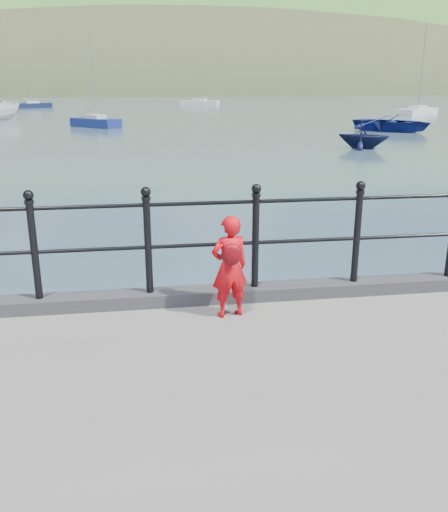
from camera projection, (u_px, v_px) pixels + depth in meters
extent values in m
plane|color=#2D4251|center=(203.00, 372.00, 6.67)|extent=(600.00, 600.00, 0.00)
cube|color=#28282B|center=(203.00, 295.00, 6.20)|extent=(60.00, 0.30, 0.15)
cylinder|color=black|center=(203.00, 245.00, 6.02)|extent=(18.00, 0.04, 0.04)
cylinder|color=black|center=(202.00, 203.00, 5.87)|extent=(18.00, 0.04, 0.04)
cylinder|color=black|center=(35.00, 252.00, 5.76)|extent=(0.08, 0.08, 1.05)
sphere|color=black|center=(28.00, 195.00, 5.57)|extent=(0.11, 0.11, 0.11)
cylinder|color=black|center=(148.00, 247.00, 5.93)|extent=(0.08, 0.08, 1.05)
sphere|color=black|center=(146.00, 192.00, 5.75)|extent=(0.11, 0.11, 0.11)
cylinder|color=black|center=(255.00, 243.00, 6.10)|extent=(0.08, 0.08, 1.05)
sphere|color=black|center=(256.00, 189.00, 5.92)|extent=(0.11, 0.11, 0.11)
cylinder|color=black|center=(357.00, 238.00, 6.27)|extent=(0.08, 0.08, 1.05)
sphere|color=black|center=(361.00, 186.00, 6.09)|extent=(0.11, 0.11, 0.11)
ellipsoid|color=#333A21|center=(197.00, 138.00, 197.91)|extent=(400.00, 100.00, 88.00)
ellipsoid|color=#387026|center=(267.00, 150.00, 263.76)|extent=(600.00, 180.00, 156.00)
cube|color=silver|center=(28.00, 85.00, 171.27)|extent=(9.00, 6.00, 6.00)
cube|color=#4C4744|center=(27.00, 72.00, 170.06)|extent=(9.50, 6.50, 2.00)
cube|color=silver|center=(102.00, 85.00, 174.56)|extent=(9.00, 6.00, 6.00)
cube|color=#4C4744|center=(102.00, 72.00, 173.35)|extent=(9.50, 6.50, 2.00)
cube|color=silver|center=(195.00, 85.00, 178.85)|extent=(9.00, 6.00, 6.00)
cube|color=#4C4744|center=(195.00, 72.00, 177.63)|extent=(9.50, 6.50, 2.00)
cube|color=silver|center=(274.00, 85.00, 182.71)|extent=(9.00, 6.00, 6.00)
cube|color=#4C4744|center=(275.00, 73.00, 181.50)|extent=(9.50, 6.50, 2.00)
imported|color=red|center=(230.00, 267.00, 5.68)|extent=(0.45, 0.35, 1.10)
ellipsoid|color=#B9060F|center=(232.00, 255.00, 5.50)|extent=(0.22, 0.11, 0.23)
imported|color=navy|center=(392.00, 123.00, 40.35)|extent=(6.93, 7.24, 1.22)
imported|color=black|center=(363.00, 135.00, 29.41)|extent=(3.59, 3.52, 1.43)
cube|color=black|center=(32.00, 106.00, 79.47)|extent=(5.60, 4.58, 0.90)
cube|color=beige|center=(32.00, 103.00, 79.31)|extent=(2.30, 2.10, 0.50)
cylinder|color=#A5A5A8|center=(29.00, 78.00, 78.25)|extent=(0.10, 0.10, 7.12)
cylinder|color=#A5A5A8|center=(31.00, 99.00, 79.15)|extent=(2.11, 1.47, 0.06)
cube|color=silver|center=(200.00, 103.00, 91.31)|extent=(6.70, 4.57, 0.90)
cube|color=beige|center=(200.00, 100.00, 91.16)|extent=(2.64, 2.21, 0.50)
cylinder|color=#A5A5A8|center=(199.00, 74.00, 89.86)|extent=(0.10, 0.10, 8.67)
cylinder|color=#A5A5A8|center=(200.00, 97.00, 90.99)|extent=(2.66, 1.32, 0.06)
cube|color=silver|center=(417.00, 113.00, 62.15)|extent=(6.71, 5.95, 0.90)
cube|color=beige|center=(418.00, 108.00, 62.00)|extent=(2.77, 2.61, 0.50)
cylinder|color=#A5A5A8|center=(422.00, 66.00, 60.63)|extent=(0.10, 0.10, 9.11)
cylinder|color=#A5A5A8|center=(418.00, 103.00, 61.83)|extent=(2.51, 2.05, 0.06)
cube|color=navy|center=(96.00, 124.00, 44.23)|extent=(4.37, 4.51, 0.90)
cube|color=beige|center=(95.00, 118.00, 44.08)|extent=(1.92, 1.94, 0.50)
cylinder|color=#A5A5A8|center=(92.00, 79.00, 43.16)|extent=(0.10, 0.10, 6.19)
cylinder|color=#A5A5A8|center=(95.00, 111.00, 43.92)|extent=(1.51, 1.60, 0.06)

